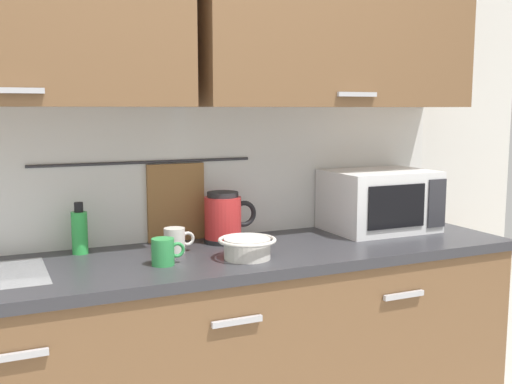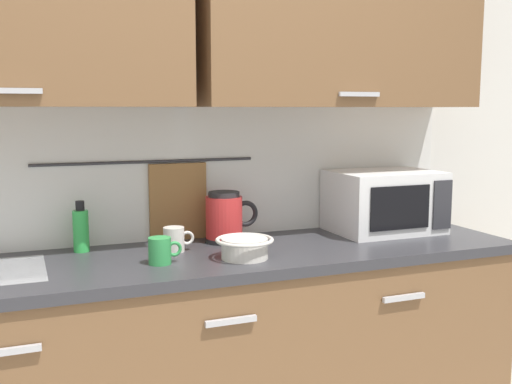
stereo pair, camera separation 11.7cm
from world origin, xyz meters
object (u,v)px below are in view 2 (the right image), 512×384
at_px(mug_near_sink, 161,251).
at_px(mug_by_kettle, 175,239).
at_px(microwave, 384,201).
at_px(dish_soap_bottle, 81,229).
at_px(electric_kettle, 225,218).
at_px(mixing_bowl, 245,247).

height_order(mug_near_sink, mug_by_kettle, same).
xyz_separation_m(microwave, dish_soap_bottle, (-1.29, 0.10, -0.05)).
relative_size(electric_kettle, mug_by_kettle, 1.89).
height_order(dish_soap_bottle, mug_near_sink, dish_soap_bottle).
bearing_deg(mug_near_sink, microwave, 10.57).
bearing_deg(microwave, electric_kettle, 175.45).
bearing_deg(mug_near_sink, mixing_bowl, -7.15).
bearing_deg(microwave, mug_by_kettle, -177.95).
xyz_separation_m(dish_soap_bottle, mixing_bowl, (0.54, -0.33, -0.04)).
relative_size(microwave, electric_kettle, 2.03).
distance_m(microwave, electric_kettle, 0.73).
xyz_separation_m(microwave, mixing_bowl, (-0.75, -0.23, -0.09)).
relative_size(mug_near_sink, mixing_bowl, 0.56).
distance_m(dish_soap_bottle, mug_near_sink, 0.38).
xyz_separation_m(microwave, electric_kettle, (-0.73, 0.06, -0.03)).
bearing_deg(electric_kettle, mug_near_sink, -142.09).
distance_m(mug_near_sink, mug_by_kettle, 0.19).
relative_size(dish_soap_bottle, mug_near_sink, 1.63).
height_order(microwave, electric_kettle, microwave).
bearing_deg(dish_soap_bottle, mug_near_sink, -50.68).
xyz_separation_m(microwave, mug_near_sink, (-1.05, -0.20, -0.09)).
bearing_deg(mixing_bowl, electric_kettle, 85.26).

